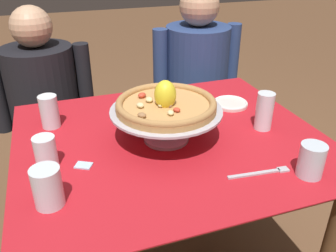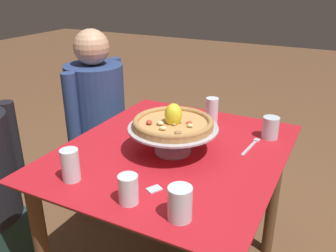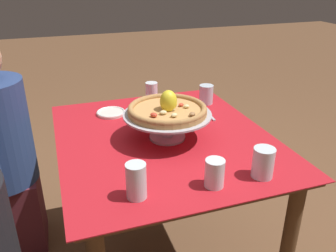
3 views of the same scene
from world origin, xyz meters
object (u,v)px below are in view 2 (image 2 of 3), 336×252
(water_glass_back_left, at_px, (71,167))
(side_plate, at_px, (171,116))
(pizza, at_px, (173,122))
(water_glass_front_right, at_px, (270,129))
(water_glass_front_left, at_px, (180,205))
(sugar_packet, at_px, (154,189))
(water_glass_side_right, at_px, (212,113))
(diner_right, at_px, (98,126))
(water_glass_side_left, at_px, (128,191))
(pizza_stand, at_px, (173,133))
(dinner_fork, at_px, (251,146))

(water_glass_back_left, height_order, side_plate, water_glass_back_left)
(pizza, relative_size, water_glass_front_right, 3.27)
(water_glass_front_left, height_order, water_glass_back_left, water_glass_back_left)
(water_glass_back_left, xyz_separation_m, sugar_packet, (0.08, -0.30, -0.05))
(water_glass_side_right, bearing_deg, water_glass_back_left, 159.95)
(water_glass_side_right, height_order, diner_right, diner_right)
(diner_right, bearing_deg, water_glass_side_left, -136.81)
(water_glass_front_right, distance_m, side_plate, 0.52)
(pizza_stand, relative_size, sugar_packet, 7.54)
(pizza, relative_size, water_glass_back_left, 2.75)
(pizza_stand, bearing_deg, dinner_fork, -54.12)
(water_glass_back_left, xyz_separation_m, dinner_fork, (0.58, -0.52, -0.05))
(dinner_fork, height_order, sugar_packet, dinner_fork)
(pizza, relative_size, water_glass_front_left, 3.01)
(dinner_fork, relative_size, sugar_packet, 3.90)
(side_plate, xyz_separation_m, sugar_packet, (-0.64, -0.26, -0.01))
(dinner_fork, bearing_deg, pizza, 126.06)
(pizza, relative_size, water_glass_side_left, 3.35)
(water_glass_front_left, distance_m, water_glass_front_right, 0.74)
(water_glass_front_right, relative_size, side_plate, 0.71)
(pizza, relative_size, diner_right, 0.28)
(dinner_fork, bearing_deg, diner_right, 77.34)
(water_glass_front_left, distance_m, diner_right, 1.30)
(side_plate, height_order, diner_right, diner_right)
(water_glass_back_left, bearing_deg, sugar_packet, -75.38)
(side_plate, distance_m, diner_right, 0.61)
(sugar_packet, bearing_deg, water_glass_back_left, 104.62)
(water_glass_front_left, bearing_deg, diner_right, 49.30)
(dinner_fork, bearing_deg, water_glass_side_right, 57.80)
(sugar_packet, bearing_deg, water_glass_side_right, 3.10)
(water_glass_front_left, distance_m, water_glass_side_right, 0.78)
(pizza_stand, height_order, side_plate, pizza_stand)
(water_glass_side_left, bearing_deg, water_glass_side_right, -0.23)
(pizza, distance_m, water_glass_side_left, 0.41)
(water_glass_side_right, xyz_separation_m, side_plate, (-0.02, 0.22, -0.05))
(diner_right, bearing_deg, dinner_fork, -102.66)
(water_glass_front_left, xyz_separation_m, dinner_fork, (0.60, -0.06, -0.05))
(water_glass_front_right, distance_m, sugar_packet, 0.68)
(side_plate, relative_size, diner_right, 0.12)
(water_glass_front_right, bearing_deg, side_plate, 88.31)
(water_glass_back_left, distance_m, water_glass_front_right, 0.90)
(sugar_packet, bearing_deg, pizza_stand, 13.79)
(water_glass_back_left, relative_size, dinner_fork, 0.62)
(side_plate, xyz_separation_m, dinner_fork, (-0.14, -0.47, -0.01))
(water_glass_front_left, bearing_deg, water_glass_back_left, 86.80)
(diner_right, bearing_deg, water_glass_side_right, -95.53)
(water_glass_front_left, height_order, diner_right, diner_right)
(water_glass_back_left, bearing_deg, pizza, -32.00)
(pizza, distance_m, water_glass_side_right, 0.37)
(pizza, bearing_deg, sugar_packet, -166.24)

